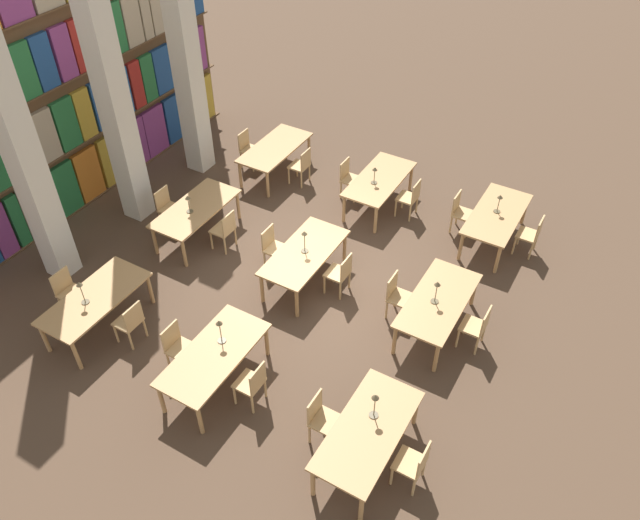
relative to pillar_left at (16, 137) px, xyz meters
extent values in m
plane|color=#4C3828|center=(2.16, -4.33, -3.00)|extent=(40.00, 40.00, 0.00)
cube|color=brown|center=(2.16, 1.37, -0.25)|extent=(8.93, 0.06, 5.50)
cube|color=brown|center=(2.16, 1.37, -2.98)|extent=(8.93, 0.35, 0.03)
cube|color=#84387A|center=(-0.22, 1.33, -2.38)|extent=(0.38, 0.20, 1.18)
cube|color=#236B38|center=(0.16, 1.33, -2.38)|extent=(0.26, 0.20, 1.18)
cube|color=tan|center=(0.67, 1.33, -2.38)|extent=(0.63, 0.20, 1.18)
cube|color=#236B38|center=(1.38, 1.33, -2.38)|extent=(0.68, 0.20, 1.18)
cube|color=orange|center=(2.08, 1.33, -2.38)|extent=(0.63, 0.20, 1.18)
cube|color=#B7932D|center=(2.71, 1.33, -2.38)|extent=(0.46, 0.20, 1.18)
cube|color=navy|center=(3.16, 1.33, -2.38)|extent=(0.35, 0.20, 1.18)
cube|color=#84387A|center=(3.65, 1.33, -2.38)|extent=(0.49, 0.20, 1.18)
cube|color=#84387A|center=(4.26, 1.33, -2.38)|extent=(0.68, 0.20, 1.18)
cube|color=navy|center=(4.94, 1.33, -2.38)|extent=(0.54, 0.20, 1.18)
cube|color=#B7932D|center=(5.53, 1.33, -2.38)|extent=(0.49, 0.20, 1.18)
cube|color=#84387A|center=(5.96, 1.33, -2.38)|extent=(0.32, 0.20, 1.18)
cube|color=#B7932D|center=(6.35, 1.33, -2.38)|extent=(0.31, 0.20, 1.18)
cube|color=brown|center=(2.16, 1.37, -1.61)|extent=(8.93, 0.35, 0.03)
cube|color=maroon|center=(0.84, 1.33, -1.06)|extent=(0.52, 0.20, 1.08)
cube|color=tan|center=(1.39, 1.33, -1.06)|extent=(0.44, 0.20, 1.08)
cube|color=#236B38|center=(1.91, 1.33, -1.06)|extent=(0.51, 0.20, 1.08)
cube|color=#B7932D|center=(2.40, 1.33, -1.06)|extent=(0.41, 0.20, 1.08)
cube|color=navy|center=(2.82, 1.33, -1.06)|extent=(0.32, 0.20, 1.08)
cube|color=navy|center=(3.41, 1.33, -1.06)|extent=(0.69, 0.20, 1.08)
cube|color=maroon|center=(3.98, 1.33, -1.06)|extent=(0.33, 0.20, 1.08)
cube|color=#236B38|center=(4.36, 1.33, -1.06)|extent=(0.38, 0.20, 1.08)
cube|color=navy|center=(4.88, 1.33, -1.06)|extent=(0.58, 0.20, 1.08)
cube|color=orange|center=(5.54, 1.33, -1.06)|extent=(0.64, 0.20, 1.08)
cube|color=#84387A|center=(6.19, 1.33, -1.06)|extent=(0.50, 0.20, 1.08)
cube|color=brown|center=(2.16, 1.37, -0.23)|extent=(8.93, 0.35, 0.03)
cube|color=#47382D|center=(0.97, 1.33, 0.31)|extent=(0.34, 0.20, 1.06)
cube|color=#236B38|center=(1.38, 1.33, 0.31)|extent=(0.40, 0.20, 1.06)
cube|color=navy|center=(1.83, 1.33, 0.31)|extent=(0.42, 0.20, 1.06)
cube|color=#84387A|center=(2.31, 1.33, 0.31)|extent=(0.41, 0.20, 1.06)
cube|color=maroon|center=(2.71, 1.33, 0.31)|extent=(0.32, 0.20, 1.06)
cube|color=orange|center=(3.16, 1.33, 0.31)|extent=(0.47, 0.20, 1.06)
cube|color=#236B38|center=(3.68, 1.33, 0.31)|extent=(0.52, 0.20, 1.06)
cube|color=tan|center=(4.22, 1.33, 0.31)|extent=(0.47, 0.20, 1.06)
cube|color=tan|center=(4.64, 1.33, 0.31)|extent=(0.27, 0.20, 1.06)
cube|color=tan|center=(5.07, 1.33, 0.31)|extent=(0.51, 0.20, 1.06)
cube|color=orange|center=(5.54, 1.33, 0.31)|extent=(0.31, 0.20, 1.06)
cube|color=brown|center=(2.16, 1.37, 1.14)|extent=(8.93, 0.35, 0.03)
cube|color=silver|center=(0.00, 0.00, 0.00)|extent=(0.48, 0.48, 6.00)
cube|color=silver|center=(2.16, 0.00, 0.00)|extent=(0.48, 0.48, 6.00)
cube|color=silver|center=(4.33, 0.00, 0.00)|extent=(0.48, 0.48, 6.00)
cube|color=tan|center=(-0.67, -7.03, -2.30)|extent=(1.96, 0.91, 0.04)
cylinder|color=tan|center=(-1.57, -7.41, -2.66)|extent=(0.07, 0.07, 0.68)
cylinder|color=tan|center=(0.23, -7.41, -2.66)|extent=(0.07, 0.07, 0.68)
cylinder|color=tan|center=(-1.57, -6.65, -2.66)|extent=(0.07, 0.07, 0.68)
cylinder|color=tan|center=(0.23, -6.65, -2.66)|extent=(0.07, 0.07, 0.68)
cylinder|color=tan|center=(-0.88, -7.54, -2.79)|extent=(0.04, 0.04, 0.43)
cylinder|color=tan|center=(-0.52, -7.54, -2.79)|extent=(0.04, 0.04, 0.43)
cylinder|color=tan|center=(-0.88, -7.88, -2.79)|extent=(0.04, 0.04, 0.43)
cylinder|color=tan|center=(-0.52, -7.88, -2.79)|extent=(0.04, 0.04, 0.43)
cube|color=tan|center=(-0.70, -7.71, -2.55)|extent=(0.42, 0.40, 0.04)
cube|color=tan|center=(-0.70, -7.89, -2.32)|extent=(0.40, 0.03, 0.42)
cylinder|color=tan|center=(-0.52, -6.52, -2.79)|extent=(0.04, 0.04, 0.43)
cylinder|color=tan|center=(-0.88, -6.52, -2.79)|extent=(0.04, 0.04, 0.43)
cylinder|color=tan|center=(-0.52, -6.18, -2.79)|extent=(0.04, 0.04, 0.43)
cylinder|color=tan|center=(-0.88, -6.18, -2.79)|extent=(0.04, 0.04, 0.43)
cube|color=tan|center=(-0.70, -6.35, -2.55)|extent=(0.42, 0.40, 0.04)
cube|color=tan|center=(-0.70, -6.17, -2.32)|extent=(0.40, 0.03, 0.42)
cylinder|color=brown|center=(-0.43, -7.00, -2.27)|extent=(0.14, 0.14, 0.01)
cylinder|color=brown|center=(-0.43, -7.00, -2.06)|extent=(0.02, 0.02, 0.40)
cone|color=brown|center=(-0.43, -7.00, -1.83)|extent=(0.11, 0.11, 0.07)
cube|color=tan|center=(2.24, -6.91, -2.30)|extent=(1.96, 0.91, 0.04)
cylinder|color=tan|center=(1.34, -7.29, -2.66)|extent=(0.07, 0.07, 0.68)
cylinder|color=tan|center=(3.14, -7.29, -2.66)|extent=(0.07, 0.07, 0.68)
cylinder|color=tan|center=(1.34, -6.53, -2.66)|extent=(0.07, 0.07, 0.68)
cylinder|color=tan|center=(3.14, -6.53, -2.66)|extent=(0.07, 0.07, 0.68)
cylinder|color=tan|center=(2.03, -7.42, -2.79)|extent=(0.04, 0.04, 0.43)
cylinder|color=tan|center=(2.39, -7.42, -2.79)|extent=(0.04, 0.04, 0.43)
cylinder|color=tan|center=(2.03, -7.76, -2.79)|extent=(0.04, 0.04, 0.43)
cylinder|color=tan|center=(2.39, -7.76, -2.79)|extent=(0.04, 0.04, 0.43)
cube|color=tan|center=(2.21, -7.59, -2.55)|extent=(0.42, 0.40, 0.04)
cube|color=tan|center=(2.21, -7.77, -2.32)|extent=(0.40, 0.03, 0.42)
cylinder|color=tan|center=(2.39, -6.40, -2.79)|extent=(0.04, 0.04, 0.43)
cylinder|color=tan|center=(2.03, -6.40, -2.79)|extent=(0.04, 0.04, 0.43)
cylinder|color=tan|center=(2.39, -6.06, -2.79)|extent=(0.04, 0.04, 0.43)
cylinder|color=tan|center=(2.03, -6.06, -2.79)|extent=(0.04, 0.04, 0.43)
cube|color=tan|center=(2.21, -6.23, -2.55)|extent=(0.42, 0.40, 0.04)
cube|color=tan|center=(2.21, -6.05, -2.32)|extent=(0.40, 0.03, 0.42)
cylinder|color=brown|center=(2.15, -6.87, -2.27)|extent=(0.14, 0.14, 0.01)
cylinder|color=brown|center=(2.15, -6.87, -2.07)|extent=(0.02, 0.02, 0.38)
cone|color=brown|center=(2.15, -6.87, -1.85)|extent=(0.11, 0.11, 0.07)
cube|color=tan|center=(5.12, -7.01, -2.30)|extent=(1.96, 0.91, 0.04)
cylinder|color=tan|center=(4.22, -7.39, -2.66)|extent=(0.07, 0.07, 0.68)
cylinder|color=tan|center=(6.02, -7.39, -2.66)|extent=(0.07, 0.07, 0.68)
cylinder|color=tan|center=(4.22, -6.63, -2.66)|extent=(0.07, 0.07, 0.68)
cylinder|color=tan|center=(6.02, -6.63, -2.66)|extent=(0.07, 0.07, 0.68)
cylinder|color=tan|center=(4.93, -7.52, -2.79)|extent=(0.04, 0.04, 0.43)
cylinder|color=tan|center=(5.29, -7.52, -2.79)|extent=(0.04, 0.04, 0.43)
cylinder|color=tan|center=(4.93, -7.86, -2.79)|extent=(0.04, 0.04, 0.43)
cylinder|color=tan|center=(5.29, -7.86, -2.79)|extent=(0.04, 0.04, 0.43)
cube|color=tan|center=(5.11, -7.69, -2.55)|extent=(0.42, 0.40, 0.04)
cube|color=tan|center=(5.11, -7.87, -2.32)|extent=(0.40, 0.03, 0.42)
cylinder|color=tan|center=(5.29, -6.50, -2.79)|extent=(0.04, 0.04, 0.43)
cylinder|color=tan|center=(4.93, -6.50, -2.79)|extent=(0.04, 0.04, 0.43)
cylinder|color=tan|center=(5.29, -6.16, -2.79)|extent=(0.04, 0.04, 0.43)
cylinder|color=tan|center=(4.93, -6.16, -2.79)|extent=(0.04, 0.04, 0.43)
cube|color=tan|center=(5.11, -6.33, -2.55)|extent=(0.42, 0.40, 0.04)
cube|color=tan|center=(5.11, -6.15, -2.32)|extent=(0.40, 0.03, 0.42)
cylinder|color=brown|center=(5.16, -6.98, -2.27)|extent=(0.14, 0.14, 0.01)
cylinder|color=brown|center=(5.16, -6.98, -2.10)|extent=(0.02, 0.02, 0.33)
cone|color=brown|center=(5.16, -6.98, -1.90)|extent=(0.11, 0.11, 0.07)
cube|color=tan|center=(-0.66, -4.29, -2.30)|extent=(1.96, 0.91, 0.04)
cylinder|color=tan|center=(-1.56, -4.67, -2.66)|extent=(0.07, 0.07, 0.68)
cylinder|color=tan|center=(0.24, -4.67, -2.66)|extent=(0.07, 0.07, 0.68)
cylinder|color=tan|center=(-1.56, -3.92, -2.66)|extent=(0.07, 0.07, 0.68)
cylinder|color=tan|center=(0.24, -3.92, -2.66)|extent=(0.07, 0.07, 0.68)
cylinder|color=tan|center=(-0.87, -4.80, -2.79)|extent=(0.04, 0.04, 0.43)
cylinder|color=tan|center=(-0.51, -4.80, -2.79)|extent=(0.04, 0.04, 0.43)
cylinder|color=tan|center=(-0.87, -5.14, -2.79)|extent=(0.04, 0.04, 0.43)
cylinder|color=tan|center=(-0.51, -5.14, -2.79)|extent=(0.04, 0.04, 0.43)
cube|color=tan|center=(-0.69, -4.97, -2.55)|extent=(0.42, 0.40, 0.04)
cube|color=tan|center=(-0.69, -5.16, -2.32)|extent=(0.40, 0.03, 0.42)
cylinder|color=tan|center=(-0.51, -3.79, -2.79)|extent=(0.04, 0.04, 0.43)
cylinder|color=tan|center=(-0.87, -3.79, -2.79)|extent=(0.04, 0.04, 0.43)
cylinder|color=tan|center=(-0.51, -3.45, -2.79)|extent=(0.04, 0.04, 0.43)
cylinder|color=tan|center=(-0.87, -3.45, -2.79)|extent=(0.04, 0.04, 0.43)
cube|color=tan|center=(-0.69, -3.62, -2.55)|extent=(0.42, 0.40, 0.04)
cube|color=tan|center=(-0.69, -3.43, -2.32)|extent=(0.40, 0.03, 0.42)
cylinder|color=brown|center=(-0.39, -4.26, -2.27)|extent=(0.14, 0.14, 0.01)
cylinder|color=brown|center=(-0.39, -4.26, -2.07)|extent=(0.02, 0.02, 0.39)
cone|color=brown|center=(-0.39, -4.26, -1.84)|extent=(0.11, 0.11, 0.07)
cube|color=tan|center=(2.15, -4.26, -2.30)|extent=(1.96, 0.91, 0.04)
cylinder|color=tan|center=(1.25, -4.64, -2.66)|extent=(0.07, 0.07, 0.68)
cylinder|color=tan|center=(3.06, -4.64, -2.66)|extent=(0.07, 0.07, 0.68)
cylinder|color=tan|center=(1.25, -3.89, -2.66)|extent=(0.07, 0.07, 0.68)
cylinder|color=tan|center=(3.06, -3.89, -2.66)|extent=(0.07, 0.07, 0.68)
cylinder|color=tan|center=(2.02, -4.77, -2.79)|extent=(0.04, 0.04, 0.43)
cylinder|color=tan|center=(2.38, -4.77, -2.79)|extent=(0.04, 0.04, 0.43)
cylinder|color=tan|center=(2.02, -5.11, -2.79)|extent=(0.04, 0.04, 0.43)
cylinder|color=tan|center=(2.38, -5.11, -2.79)|extent=(0.04, 0.04, 0.43)
cube|color=tan|center=(2.20, -4.94, -2.55)|extent=(0.42, 0.40, 0.04)
cube|color=tan|center=(2.20, -5.13, -2.32)|extent=(0.40, 0.03, 0.42)
cylinder|color=tan|center=(2.38, -3.76, -2.79)|extent=(0.04, 0.04, 0.43)
cylinder|color=tan|center=(2.02, -3.76, -2.79)|extent=(0.04, 0.04, 0.43)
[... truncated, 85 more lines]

